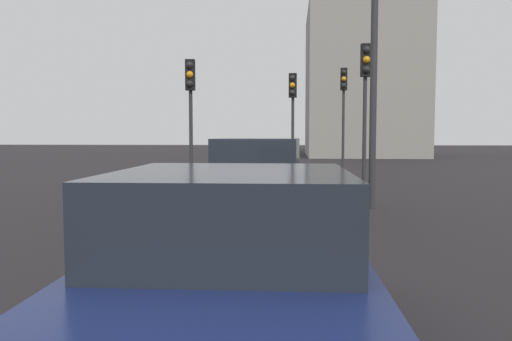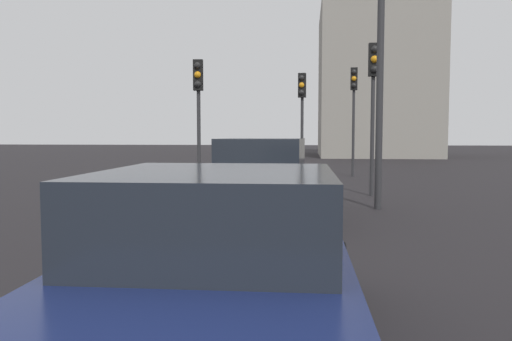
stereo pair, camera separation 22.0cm
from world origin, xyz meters
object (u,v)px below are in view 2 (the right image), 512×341
(car_grey_lead, at_px, (263,180))
(traffic_light_far_left, at_px, (198,97))
(street_lamp_kerbside, at_px, (381,1))
(traffic_light_near_left, at_px, (302,103))
(car_navy_second, at_px, (221,268))
(traffic_light_far_right, at_px, (354,99))
(traffic_light_near_right, at_px, (373,87))

(car_grey_lead, distance_m, traffic_light_far_left, 5.35)
(car_grey_lead, relative_size, street_lamp_kerbside, 0.60)
(car_grey_lead, height_order, traffic_light_near_left, traffic_light_near_left)
(car_navy_second, height_order, traffic_light_far_left, traffic_light_far_left)
(traffic_light_far_left, distance_m, traffic_light_far_right, 8.03)
(traffic_light_near_left, distance_m, street_lamp_kerbside, 7.73)
(car_navy_second, xyz_separation_m, traffic_light_far_right, (17.34, -2.50, 2.45))
(traffic_light_near_left, distance_m, traffic_light_far_right, 2.83)
(car_navy_second, distance_m, traffic_light_near_left, 15.60)
(car_navy_second, xyz_separation_m, traffic_light_near_left, (15.44, -0.42, 2.17))
(car_grey_lead, xyz_separation_m, street_lamp_kerbside, (1.40, -2.55, 3.96))
(car_grey_lead, xyz_separation_m, car_navy_second, (-6.77, -0.27, -0.07))
(car_grey_lead, relative_size, traffic_light_far_right, 1.10)
(traffic_light_far_left, bearing_deg, car_grey_lead, 23.34)
(traffic_light_far_right, bearing_deg, traffic_light_far_left, -33.97)
(car_navy_second, relative_size, traffic_light_far_left, 1.09)
(traffic_light_far_right, xyz_separation_m, street_lamp_kerbside, (-9.17, 0.22, 1.57))
(traffic_light_far_left, bearing_deg, traffic_light_near_right, 80.15)
(street_lamp_kerbside, bearing_deg, traffic_light_far_left, 58.58)
(car_grey_lead, distance_m, street_lamp_kerbside, 4.91)
(car_navy_second, relative_size, traffic_light_far_right, 0.97)
(traffic_light_near_left, xyz_separation_m, traffic_light_far_left, (-4.30, 3.01, -0.05))
(car_navy_second, distance_m, traffic_light_far_left, 11.63)
(traffic_light_near_right, xyz_separation_m, street_lamp_kerbside, (-2.51, 0.17, 1.70))
(car_grey_lead, distance_m, traffic_light_far_right, 11.18)
(car_navy_second, xyz_separation_m, traffic_light_far_left, (11.14, 2.59, 2.11))
(traffic_light_far_right, bearing_deg, traffic_light_near_left, -42.13)
(car_grey_lead, xyz_separation_m, traffic_light_near_right, (3.91, -2.72, 2.25))
(car_navy_second, relative_size, street_lamp_kerbside, 0.52)
(car_navy_second, relative_size, traffic_light_near_left, 1.07)
(traffic_light_far_left, relative_size, traffic_light_far_right, 0.89)
(street_lamp_kerbside, bearing_deg, car_navy_second, 164.39)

